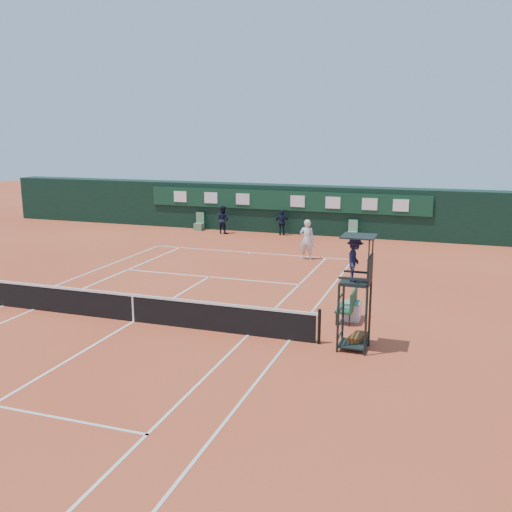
{
  "coord_description": "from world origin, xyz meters",
  "views": [
    {
      "loc": [
        9.86,
        -16.07,
        6.3
      ],
      "look_at": [
        2.34,
        6.0,
        1.2
      ],
      "focal_mm": 40.0,
      "sensor_mm": 36.0,
      "label": 1
    }
  ],
  "objects_px": {
    "player_bench": "(349,304)",
    "cooler": "(352,311)",
    "player": "(307,239)",
    "tennis_net": "(133,307)",
    "umpire_chair": "(356,268)"
  },
  "relations": [
    {
      "from": "player",
      "to": "cooler",
      "type": "bearing_deg",
      "value": 109.02
    },
    {
      "from": "umpire_chair",
      "to": "player",
      "type": "xyz_separation_m",
      "value": [
        -4.22,
        11.44,
        -1.45
      ]
    },
    {
      "from": "umpire_chair",
      "to": "cooler",
      "type": "relative_size",
      "value": 5.3
    },
    {
      "from": "tennis_net",
      "to": "cooler",
      "type": "relative_size",
      "value": 20.0
    },
    {
      "from": "player_bench",
      "to": "cooler",
      "type": "relative_size",
      "value": 1.86
    },
    {
      "from": "umpire_chair",
      "to": "player",
      "type": "height_order",
      "value": "umpire_chair"
    },
    {
      "from": "tennis_net",
      "to": "player",
      "type": "relative_size",
      "value": 6.39
    },
    {
      "from": "tennis_net",
      "to": "player_bench",
      "type": "distance_m",
      "value": 7.3
    },
    {
      "from": "tennis_net",
      "to": "umpire_chair",
      "type": "relative_size",
      "value": 3.77
    },
    {
      "from": "player",
      "to": "umpire_chair",
      "type": "bearing_deg",
      "value": 106.16
    },
    {
      "from": "tennis_net",
      "to": "umpire_chair",
      "type": "bearing_deg",
      "value": -0.67
    },
    {
      "from": "tennis_net",
      "to": "player",
      "type": "height_order",
      "value": "player"
    },
    {
      "from": "umpire_chair",
      "to": "tennis_net",
      "type": "bearing_deg",
      "value": 179.33
    },
    {
      "from": "player_bench",
      "to": "cooler",
      "type": "height_order",
      "value": "player_bench"
    },
    {
      "from": "cooler",
      "to": "player",
      "type": "relative_size",
      "value": 0.32
    }
  ]
}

